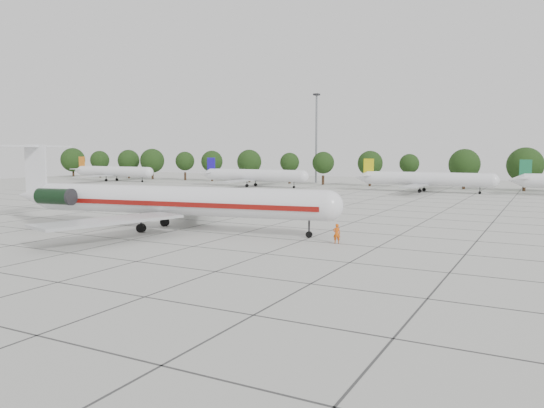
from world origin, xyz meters
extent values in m
plane|color=beige|center=(0.00, 0.00, 0.00)|extent=(260.00, 260.00, 0.00)
cube|color=#383838|center=(0.00, 15.00, 0.01)|extent=(170.00, 170.00, 0.02)
cylinder|color=silver|center=(-8.02, -0.48, 3.51)|extent=(36.22, 8.91, 3.31)
sphere|color=silver|center=(9.83, 2.34, 3.51)|extent=(3.31, 3.31, 3.31)
cone|color=silver|center=(-28.35, -3.69, 3.51)|extent=(5.48, 4.06, 3.31)
cube|color=maroon|center=(-8.28, 1.18, 3.26)|extent=(34.72, 5.54, 0.55)
cube|color=maroon|center=(-7.76, -2.13, 3.26)|extent=(34.72, 5.54, 0.55)
cube|color=#B7BABC|center=(-11.91, 8.06, 2.16)|extent=(12.25, 15.07, 0.30)
cube|color=#B7BABC|center=(-9.09, -9.80, 2.16)|extent=(8.60, 15.75, 0.30)
cube|color=black|center=(-22.75, -0.52, 3.82)|extent=(2.39, 1.63, 0.25)
cylinder|color=black|center=(-22.86, 0.18, 3.82)|extent=(5.06, 2.64, 1.91)
cube|color=black|center=(-22.05, -4.98, 3.82)|extent=(2.39, 1.63, 0.25)
cylinder|color=black|center=(-21.94, -5.68, 3.82)|extent=(5.06, 2.64, 1.91)
cube|color=silver|center=(-27.85, -3.61, 7.03)|extent=(3.22, 0.78, 6.02)
cube|color=silver|center=(-28.55, -3.72, 9.84)|extent=(4.86, 12.37, 0.22)
cylinder|color=black|center=(7.85, 2.03, 0.95)|extent=(0.23, 0.23, 1.91)
cylinder|color=black|center=(7.85, 2.03, 0.35)|extent=(0.74, 0.39, 0.70)
cylinder|color=black|center=(-11.40, 1.63, 1.31)|extent=(0.28, 0.28, 1.81)
cylinder|color=black|center=(-11.40, 1.63, 0.50)|extent=(1.09, 0.75, 1.00)
cylinder|color=black|center=(-10.59, -3.53, 1.31)|extent=(0.28, 0.28, 1.81)
cylinder|color=black|center=(-10.59, -3.53, 0.50)|extent=(1.09, 0.75, 1.00)
imported|color=#D54F0C|center=(11.74, 0.09, 1.00)|extent=(0.88, 0.78, 2.01)
cylinder|color=silver|center=(-87.44, 70.39, 3.00)|extent=(27.20, 3.00, 3.00)
cube|color=#B7BABC|center=(-88.44, 70.39, 1.80)|extent=(3.50, 27.20, 0.25)
cube|color=orange|center=(-100.88, 70.39, 5.60)|extent=(2.40, 0.25, 3.60)
cylinder|color=black|center=(-88.44, 72.59, 0.40)|extent=(0.80, 0.45, 0.80)
cylinder|color=black|center=(-88.44, 68.19, 0.40)|extent=(0.80, 0.45, 0.80)
cylinder|color=silver|center=(-37.07, 68.67, 3.00)|extent=(27.20, 3.00, 3.00)
cube|color=#B7BABC|center=(-38.07, 68.67, 1.80)|extent=(3.50, 27.20, 0.25)
cube|color=#1B0CA3|center=(-50.51, 68.67, 5.60)|extent=(2.40, 0.25, 3.60)
cylinder|color=black|center=(-38.07, 70.87, 0.40)|extent=(0.80, 0.45, 0.80)
cylinder|color=black|center=(-38.07, 66.47, 0.40)|extent=(0.80, 0.45, 0.80)
cylinder|color=silver|center=(5.75, 71.23, 3.00)|extent=(27.20, 3.00, 3.00)
cube|color=#B7BABC|center=(4.75, 71.23, 1.80)|extent=(3.50, 27.20, 0.25)
cube|color=#CFBE0C|center=(-7.69, 71.23, 5.60)|extent=(2.40, 0.25, 3.60)
cylinder|color=black|center=(4.75, 73.43, 0.40)|extent=(0.80, 0.45, 0.80)
cylinder|color=black|center=(4.75, 69.03, 0.40)|extent=(0.80, 0.45, 0.80)
cube|color=#17693F|center=(25.44, 74.64, 5.60)|extent=(2.40, 0.25, 3.60)
cylinder|color=#332114|center=(-121.40, 85.00, 1.25)|extent=(0.70, 0.70, 2.50)
sphere|color=black|center=(-121.40, 85.00, 6.00)|extent=(8.44, 8.44, 8.44)
cylinder|color=#332114|center=(-108.21, 85.00, 1.25)|extent=(0.70, 0.70, 2.50)
sphere|color=black|center=(-108.21, 85.00, 6.00)|extent=(6.44, 6.44, 6.44)
cylinder|color=#332114|center=(-95.02, 85.00, 1.25)|extent=(0.70, 0.70, 2.50)
sphere|color=black|center=(-95.02, 85.00, 6.00)|extent=(7.14, 7.14, 7.14)
cylinder|color=#332114|center=(-84.83, 85.00, 1.25)|extent=(0.70, 0.70, 2.50)
sphere|color=black|center=(-84.83, 85.00, 6.00)|extent=(7.79, 7.79, 7.79)
cylinder|color=#332114|center=(-71.64, 85.00, 1.25)|extent=(0.70, 0.70, 2.50)
sphere|color=black|center=(-71.64, 85.00, 6.00)|extent=(5.94, 5.94, 5.94)
cylinder|color=#332114|center=(-61.45, 85.00, 1.25)|extent=(0.70, 0.70, 2.50)
sphere|color=black|center=(-61.45, 85.00, 6.00)|extent=(6.57, 6.57, 6.57)
cylinder|color=#332114|center=(-48.26, 85.00, 1.25)|extent=(0.70, 0.70, 2.50)
sphere|color=black|center=(-48.26, 85.00, 6.00)|extent=(7.15, 7.15, 7.15)
cylinder|color=#332114|center=(-35.07, 85.00, 1.25)|extent=(0.70, 0.70, 2.50)
sphere|color=black|center=(-35.07, 85.00, 6.00)|extent=(5.43, 5.43, 5.43)
cylinder|color=#332114|center=(-24.88, 85.00, 1.25)|extent=(0.70, 0.70, 2.50)
sphere|color=black|center=(-24.88, 85.00, 6.00)|extent=(5.99, 5.99, 5.99)
cylinder|color=#332114|center=(-11.69, 85.00, 1.25)|extent=(0.70, 0.70, 2.50)
sphere|color=black|center=(-11.69, 85.00, 6.00)|extent=(6.50, 6.50, 6.50)
cylinder|color=#332114|center=(-1.50, 85.00, 1.25)|extent=(0.70, 0.70, 2.50)
sphere|color=black|center=(-1.50, 85.00, 6.00)|extent=(4.93, 4.93, 4.93)
cylinder|color=#332114|center=(11.69, 85.00, 1.25)|extent=(0.70, 0.70, 2.50)
sphere|color=black|center=(11.69, 85.00, 6.00)|extent=(7.40, 7.40, 7.40)
cylinder|color=#332114|center=(24.88, 85.00, 1.25)|extent=(0.70, 0.70, 2.50)
sphere|color=black|center=(24.88, 85.00, 6.00)|extent=(8.08, 8.08, 8.08)
cylinder|color=slate|center=(-30.00, 92.00, 12.50)|extent=(0.56, 0.56, 25.00)
cube|color=black|center=(-30.00, 92.00, 25.20)|extent=(1.60, 1.60, 0.50)
camera|label=1|loc=(30.62, -49.29, 9.29)|focal=35.00mm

